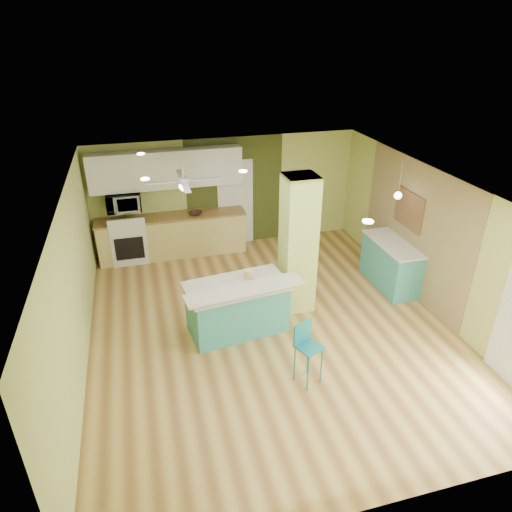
# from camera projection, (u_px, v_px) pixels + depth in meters

# --- Properties ---
(floor) EXTENTS (6.00, 7.00, 0.01)m
(floor) POSITION_uv_depth(u_px,v_px,m) (270.00, 326.00, 7.93)
(floor) COLOR olive
(floor) RESTS_ON ground
(ceiling) EXTENTS (6.00, 7.00, 0.01)m
(ceiling) POSITION_uv_depth(u_px,v_px,m) (272.00, 188.00, 6.78)
(ceiling) COLOR white
(ceiling) RESTS_ON wall_back
(wall_back) EXTENTS (6.00, 0.01, 2.50)m
(wall_back) POSITION_uv_depth(u_px,v_px,m) (226.00, 193.00, 10.36)
(wall_back) COLOR #BFCA6C
(wall_back) RESTS_ON floor
(wall_front) EXTENTS (6.00, 0.01, 2.50)m
(wall_front) POSITION_uv_depth(u_px,v_px,m) (377.00, 428.00, 4.34)
(wall_front) COLOR #BFCA6C
(wall_front) RESTS_ON floor
(wall_left) EXTENTS (0.01, 7.00, 2.50)m
(wall_left) POSITION_uv_depth(u_px,v_px,m) (74.00, 287.00, 6.66)
(wall_left) COLOR #BFCA6C
(wall_left) RESTS_ON floor
(wall_right) EXTENTS (0.01, 7.00, 2.50)m
(wall_right) POSITION_uv_depth(u_px,v_px,m) (433.00, 241.00, 8.05)
(wall_right) COLOR #BFCA6C
(wall_right) RESTS_ON floor
(wood_panel) EXTENTS (0.02, 3.40, 2.50)m
(wood_panel) POSITION_uv_depth(u_px,v_px,m) (413.00, 228.00, 8.56)
(wood_panel) COLOR olive
(wood_panel) RESTS_ON floor
(olive_accent) EXTENTS (2.20, 0.02, 2.50)m
(olive_accent) POSITION_uv_depth(u_px,v_px,m) (235.00, 192.00, 10.40)
(olive_accent) COLOR #3D461C
(olive_accent) RESTS_ON floor
(interior_door) EXTENTS (0.82, 0.05, 2.00)m
(interior_door) POSITION_uv_depth(u_px,v_px,m) (235.00, 203.00, 10.49)
(interior_door) COLOR white
(interior_door) RESTS_ON floor
(column) EXTENTS (0.55, 0.55, 2.50)m
(column) POSITION_uv_depth(u_px,v_px,m) (298.00, 245.00, 7.93)
(column) COLOR #B3C75C
(column) RESTS_ON floor
(kitchen_run) EXTENTS (3.25, 0.63, 0.94)m
(kitchen_run) POSITION_uv_depth(u_px,v_px,m) (173.00, 235.00, 10.16)
(kitchen_run) COLOR #D5C06F
(kitchen_run) RESTS_ON floor
(stove) EXTENTS (0.76, 0.66, 1.08)m
(stove) POSITION_uv_depth(u_px,v_px,m) (129.00, 241.00, 9.93)
(stove) COLOR white
(stove) RESTS_ON floor
(upper_cabinets) EXTENTS (3.20, 0.34, 0.80)m
(upper_cabinets) POSITION_uv_depth(u_px,v_px,m) (166.00, 169.00, 9.58)
(upper_cabinets) COLOR white
(upper_cabinets) RESTS_ON wall_back
(microwave) EXTENTS (0.70, 0.48, 0.39)m
(microwave) POSITION_uv_depth(u_px,v_px,m) (124.00, 202.00, 9.53)
(microwave) COLOR white
(microwave) RESTS_ON wall_back
(ceiling_fan) EXTENTS (1.41, 1.41, 0.61)m
(ceiling_fan) POSITION_uv_depth(u_px,v_px,m) (183.00, 181.00, 8.44)
(ceiling_fan) COLOR silver
(ceiling_fan) RESTS_ON ceiling
(pendant_lamp) EXTENTS (0.14, 0.14, 0.69)m
(pendant_lamp) POSITION_uv_depth(u_px,v_px,m) (398.00, 195.00, 8.32)
(pendant_lamp) COLOR white
(pendant_lamp) RESTS_ON ceiling
(wall_decor) EXTENTS (0.03, 0.90, 0.70)m
(wall_decor) POSITION_uv_depth(u_px,v_px,m) (409.00, 210.00, 8.59)
(wall_decor) COLOR brown
(wall_decor) RESTS_ON wood_panel
(peninsula) EXTENTS (1.95, 1.24, 1.02)m
(peninsula) POSITION_uv_depth(u_px,v_px,m) (238.00, 306.00, 7.61)
(peninsula) COLOR teal
(peninsula) RESTS_ON floor
(bar_stool) EXTENTS (0.43, 0.43, 0.98)m
(bar_stool) POSITION_uv_depth(u_px,v_px,m) (306.00, 343.00, 6.45)
(bar_stool) COLOR teal
(bar_stool) RESTS_ON floor
(side_counter) EXTENTS (0.61, 1.44, 0.93)m
(side_counter) POSITION_uv_depth(u_px,v_px,m) (391.00, 264.00, 8.96)
(side_counter) COLOR teal
(side_counter) RESTS_ON floor
(fruit_bowl) EXTENTS (0.35, 0.35, 0.07)m
(fruit_bowl) POSITION_uv_depth(u_px,v_px,m) (195.00, 213.00, 9.97)
(fruit_bowl) COLOR #372016
(fruit_bowl) RESTS_ON kitchen_run
(canister) EXTENTS (0.15, 0.15, 0.15)m
(canister) POSITION_uv_depth(u_px,v_px,m) (249.00, 274.00, 7.59)
(canister) COLOR gold
(canister) RESTS_ON peninsula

